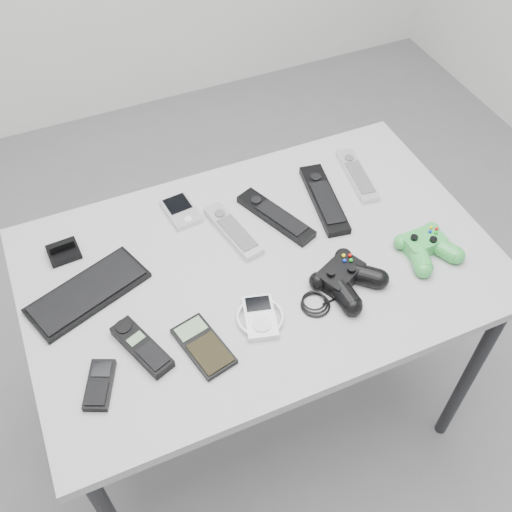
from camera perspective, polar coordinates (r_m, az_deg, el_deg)
name	(u,v)px	position (r m, az deg, el deg)	size (l,w,h in m)	color
floor	(252,398)	(2.06, -0.37, -13.42)	(3.50, 3.50, 0.00)	slate
desk	(260,280)	(1.47, 0.42, -2.26)	(1.11, 0.71, 0.74)	#9C9B9E
pda_keyboard	(88,292)	(1.41, -15.71, -3.33)	(0.27, 0.12, 0.02)	black
dock_bracket	(63,249)	(1.50, -17.93, 0.62)	(0.07, 0.06, 0.04)	black
pda	(181,211)	(1.54, -7.14, 4.30)	(0.07, 0.11, 0.02)	#B7B6BE
remote_silver_a	(233,230)	(1.48, -2.22, 2.48)	(0.05, 0.20, 0.02)	#B7B6BE
remote_black_a	(276,216)	(1.51, 1.88, 3.84)	(0.05, 0.23, 0.02)	black
remote_black_b	(324,199)	(1.56, 6.51, 5.45)	(0.06, 0.25, 0.02)	black
remote_silver_b	(357,175)	(1.65, 9.59, 7.65)	(0.05, 0.21, 0.02)	silver
mobile_phone	(100,384)	(1.27, -14.68, -11.75)	(0.05, 0.11, 0.02)	black
cordless_handset	(142,347)	(1.29, -10.82, -8.48)	(0.05, 0.16, 0.02)	black
calculator	(203,346)	(1.28, -5.03, -8.51)	(0.08, 0.15, 0.01)	black
mp3_player	(260,317)	(1.32, 0.39, -5.82)	(0.11, 0.11, 0.02)	silver
controller_black	(346,277)	(1.38, 8.54, -2.00)	(0.25, 0.16, 0.05)	black
controller_green	(427,246)	(1.48, 15.94, 0.97)	(0.14, 0.15, 0.05)	#227D27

